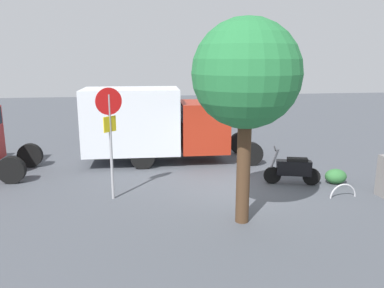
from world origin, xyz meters
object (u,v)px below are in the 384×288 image
stop_sign (110,126)px  street_tree (246,75)px  box_truck_near (156,122)px  motorcycle (293,169)px  bike_rack_hoop (343,197)px

stop_sign → street_tree: (-3.30, 2.09, 1.48)m
box_truck_near → motorcycle: (-4.21, 3.47, -1.08)m
box_truck_near → bike_rack_hoop: size_ratio=8.07×
box_truck_near → motorcycle: bearing=-37.2°
motorcycle → stop_sign: size_ratio=0.54×
stop_sign → street_tree: size_ratio=0.65×
stop_sign → street_tree: 4.18m
motorcycle → bike_rack_hoop: motorcycle is taller
motorcycle → street_tree: street_tree is taller
box_truck_near → stop_sign: size_ratio=2.11×
stop_sign → bike_rack_hoop: 7.13m
bike_rack_hoop → street_tree: bearing=19.2°
stop_sign → bike_rack_hoop: bearing=172.4°
bike_rack_hoop → box_truck_near: bearing=-42.8°
box_truck_near → street_tree: bearing=-71.2°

